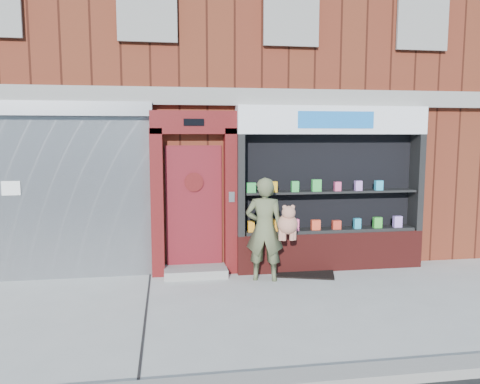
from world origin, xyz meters
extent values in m
plane|color=#9E9E99|center=(0.00, 0.00, 0.00)|extent=(80.00, 80.00, 0.00)
cube|color=gray|center=(0.00, -2.15, 0.06)|extent=(60.00, 0.30, 0.12)
cube|color=#5D2215|center=(0.00, 6.00, 4.00)|extent=(12.00, 8.00, 8.00)
cube|color=gray|center=(0.00, 1.92, 3.15)|extent=(12.00, 0.16, 0.30)
cube|color=black|center=(1.00, 1.97, 4.80)|extent=(0.90, 0.06, 1.40)
cube|color=gray|center=(1.00, 1.93, 4.80)|extent=(1.00, 0.06, 1.50)
cube|color=black|center=(3.50, 1.97, 4.80)|extent=(0.90, 0.06, 1.40)
cube|color=gray|center=(3.50, 1.93, 4.80)|extent=(1.00, 0.06, 1.50)
cube|color=gray|center=(-3.00, 1.94, 1.40)|extent=(3.00, 0.10, 2.80)
cube|color=slate|center=(-3.00, 1.88, 2.92)|extent=(3.10, 0.30, 0.24)
cube|color=white|center=(-3.80, 1.88, 1.60)|extent=(0.30, 0.01, 0.24)
cube|color=#490C0D|center=(-1.40, 1.86, 1.30)|extent=(0.22, 0.28, 2.60)
cube|color=#490C0D|center=(-0.10, 1.86, 1.30)|extent=(0.22, 0.28, 2.60)
cube|color=#490C0D|center=(-0.75, 1.86, 2.70)|extent=(1.50, 0.28, 0.40)
cube|color=black|center=(-0.75, 1.71, 2.70)|extent=(0.35, 0.01, 0.12)
cube|color=#5D1117|center=(-0.75, 1.97, 1.20)|extent=(1.00, 0.06, 2.20)
cylinder|color=black|center=(-0.75, 1.93, 1.65)|extent=(0.28, 0.02, 0.28)
cylinder|color=#490C0D|center=(-0.75, 1.92, 1.65)|extent=(0.34, 0.02, 0.34)
cube|color=gray|center=(-0.75, 1.70, 0.07)|extent=(1.10, 0.55, 0.15)
cube|color=slate|center=(-0.10, 1.71, 1.40)|extent=(0.10, 0.02, 0.18)
cube|color=#521613|center=(1.75, 1.80, 0.35)|extent=(3.50, 0.40, 0.70)
cube|color=black|center=(0.06, 1.80, 1.60)|extent=(0.12, 0.40, 1.80)
cube|color=black|center=(3.44, 1.80, 1.60)|extent=(0.12, 0.40, 1.80)
cube|color=black|center=(1.75, 1.99, 1.60)|extent=(3.30, 0.03, 1.80)
cube|color=black|center=(1.75, 1.80, 0.73)|extent=(3.20, 0.36, 0.06)
cube|color=black|center=(1.75, 1.80, 1.45)|extent=(3.20, 0.36, 0.04)
cube|color=white|center=(1.75, 1.80, 2.75)|extent=(3.50, 0.40, 0.50)
cube|color=#1865B6|center=(1.75, 1.59, 2.75)|extent=(1.40, 0.01, 0.30)
cube|color=orange|center=(0.25, 1.72, 0.86)|extent=(0.12, 0.09, 0.19)
cube|color=orange|center=(0.65, 1.72, 0.87)|extent=(0.16, 0.09, 0.22)
cube|color=#FB538B|center=(1.05, 1.72, 0.86)|extent=(0.15, 0.09, 0.21)
cube|color=#E84729|center=(1.45, 1.72, 0.85)|extent=(0.16, 0.09, 0.18)
cube|color=red|center=(1.85, 1.72, 0.84)|extent=(0.15, 0.09, 0.16)
cube|color=teal|center=(2.25, 1.72, 0.85)|extent=(0.12, 0.09, 0.19)
cube|color=green|center=(2.65, 1.72, 0.86)|extent=(0.16, 0.09, 0.20)
cube|color=#AB80E6|center=(3.05, 1.72, 0.86)|extent=(0.15, 0.09, 0.21)
cube|color=green|center=(0.25, 1.72, 1.56)|extent=(0.16, 0.09, 0.17)
cube|color=orange|center=(0.65, 1.72, 1.57)|extent=(0.14, 0.09, 0.19)
cube|color=green|center=(1.05, 1.72, 1.57)|extent=(0.13, 0.09, 0.19)
cube|color=green|center=(1.45, 1.72, 1.58)|extent=(0.17, 0.09, 0.21)
cube|color=#D54777|center=(1.85, 1.72, 1.55)|extent=(0.12, 0.09, 0.17)
cube|color=#B67ADC|center=(2.25, 1.72, 1.56)|extent=(0.13, 0.09, 0.18)
cube|color=#29A0CD|center=(2.65, 1.72, 1.56)|extent=(0.14, 0.09, 0.18)
imported|color=#4F5638|center=(0.40, 1.29, 0.89)|extent=(0.74, 0.59, 1.78)
sphere|color=#A66953|center=(0.78, 1.17, 0.99)|extent=(0.34, 0.34, 0.34)
sphere|color=#A66953|center=(0.78, 1.11, 1.19)|extent=(0.23, 0.23, 0.23)
sphere|color=#A66953|center=(0.71, 1.11, 1.29)|extent=(0.08, 0.08, 0.08)
sphere|color=#A66953|center=(0.84, 1.11, 1.29)|extent=(0.08, 0.08, 0.08)
cylinder|color=#A66953|center=(0.66, 1.17, 0.82)|extent=(0.08, 0.08, 0.21)
cylinder|color=#A66953|center=(0.89, 1.17, 0.82)|extent=(0.08, 0.08, 0.21)
cylinder|color=#A66953|center=(0.71, 1.14, 0.82)|extent=(0.08, 0.08, 0.21)
cylinder|color=#A66953|center=(0.84, 1.14, 0.82)|extent=(0.08, 0.08, 0.21)
cube|color=black|center=(1.22, 1.55, 0.01)|extent=(1.16, 0.96, 0.02)
camera|label=1|loc=(-1.22, -6.37, 2.47)|focal=35.00mm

